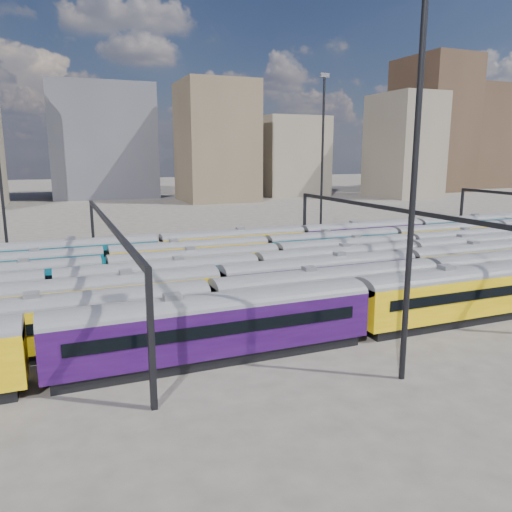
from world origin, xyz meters
name	(u,v)px	position (x,y,z in m)	size (l,w,h in m)	color
ground	(307,286)	(0.00, 0.00, 0.00)	(500.00, 500.00, 0.00)	#48423D
rake_1	(209,300)	(-13.77, -10.00, 2.71)	(125.61, 3.06, 5.16)	black
rake_2	(321,273)	(-1.25, -5.00, 2.62)	(101.12, 2.96, 4.99)	black
rake_3	(412,253)	(13.46, 0.00, 2.48)	(115.28, 2.81, 4.73)	black
rake_4	(196,262)	(-10.75, 5.00, 2.40)	(93.04, 2.73, 4.58)	black
rake_5	(333,242)	(9.01, 10.00, 2.44)	(94.38, 2.77, 4.65)	black
rake_6	(159,246)	(-12.73, 15.00, 2.54)	(117.86, 2.88, 4.83)	black
gantry_1	(108,233)	(-20.00, 0.00, 6.79)	(0.35, 40.35, 8.03)	black
gantry_2	(389,218)	(10.00, 0.00, 6.79)	(0.35, 40.35, 8.03)	black
mast_2	(416,149)	(-5.00, -22.00, 13.97)	(1.40, 0.50, 25.60)	black
mast_3	(323,152)	(15.00, 24.00, 13.97)	(1.40, 0.50, 25.60)	black
skyline	(427,134)	(104.75, 105.73, 20.83)	(399.22, 60.48, 50.03)	#665B4C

